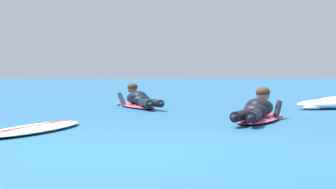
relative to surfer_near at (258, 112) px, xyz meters
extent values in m
plane|color=#235B84|center=(-2.14, 6.92, -0.14)|extent=(120.00, 120.00, 0.00)
ellipsoid|color=#E54C66|center=(0.04, 0.09, -0.10)|extent=(1.33, 2.07, 0.07)
ellipsoid|color=#E54C66|center=(0.44, 0.97, -0.09)|extent=(0.26, 0.26, 0.06)
ellipsoid|color=black|center=(0.06, 0.14, 0.06)|extent=(0.62, 0.73, 0.34)
ellipsoid|color=black|center=(-0.09, -0.20, 0.03)|extent=(0.43, 0.40, 0.20)
cylinder|color=black|center=(-0.39, -0.67, 0.00)|extent=(0.51, 0.79, 0.14)
ellipsoid|color=black|center=(-0.58, -1.04, 0.00)|extent=(0.18, 0.24, 0.08)
cylinder|color=black|center=(-0.25, -0.74, 0.00)|extent=(0.42, 0.82, 0.14)
ellipsoid|color=black|center=(-0.39, -1.12, 0.00)|extent=(0.18, 0.24, 0.08)
cylinder|color=black|center=(0.00, 0.54, -0.02)|extent=(0.31, 0.55, 0.32)
sphere|color=tan|center=(0.15, 0.88, -0.12)|extent=(0.09, 0.09, 0.09)
cylinder|color=black|center=(0.39, 0.34, -0.02)|extent=(0.31, 0.55, 0.32)
sphere|color=tan|center=(0.54, 0.66, -0.12)|extent=(0.09, 0.09, 0.09)
sphere|color=tan|center=(0.21, 0.47, 0.24)|extent=(0.21, 0.21, 0.21)
ellipsoid|color=#47331E|center=(0.20, 0.45, 0.27)|extent=(0.28, 0.27, 0.16)
ellipsoid|color=#E54C66|center=(-1.44, 3.88, -0.10)|extent=(0.81, 2.02, 0.07)
ellipsoid|color=#E54C66|center=(-1.59, 4.80, -0.09)|extent=(0.21, 0.23, 0.06)
ellipsoid|color=black|center=(-1.45, 3.93, 0.06)|extent=(0.51, 0.75, 0.35)
ellipsoid|color=black|center=(-1.38, 3.53, 0.03)|extent=(0.38, 0.33, 0.20)
cylinder|color=black|center=(-1.37, 2.94, 0.00)|extent=(0.23, 0.88, 0.14)
ellipsoid|color=black|center=(-1.32, 2.51, 0.00)|extent=(0.13, 0.23, 0.08)
cylinder|color=black|center=(-1.21, 2.96, 0.00)|extent=(0.33, 0.88, 0.14)
ellipsoid|color=black|center=(-1.12, 2.54, 0.00)|extent=(0.13, 0.23, 0.08)
cylinder|color=black|center=(-1.73, 4.27, -0.02)|extent=(0.18, 0.59, 0.34)
sphere|color=#8C6647|center=(-1.79, 4.65, -0.12)|extent=(0.09, 0.09, 0.09)
cylinder|color=black|center=(-1.29, 4.32, -0.02)|extent=(0.18, 0.59, 0.34)
sphere|color=#8C6647|center=(-1.35, 4.68, -0.12)|extent=(0.09, 0.09, 0.09)
sphere|color=#8C6647|center=(-1.51, 4.33, 0.24)|extent=(0.21, 0.21, 0.21)
ellipsoid|color=#47331E|center=(-1.51, 4.31, 0.27)|extent=(0.25, 0.23, 0.16)
ellipsoid|color=white|center=(-3.06, -1.14, -0.10)|extent=(1.39, 2.33, 0.07)
cube|color=red|center=(-3.06, -1.14, -0.07)|extent=(0.76, 1.81, 0.01)
ellipsoid|color=white|center=(2.23, 2.89, -0.04)|extent=(1.62, 1.08, 0.20)
ellipsoid|color=white|center=(1.83, 2.69, -0.09)|extent=(0.63, 0.58, 0.11)
ellipsoid|color=white|center=(3.36, 5.52, -0.10)|extent=(0.70, 0.49, 0.08)
camera|label=1|loc=(-2.40, -8.73, 0.56)|focal=66.63mm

